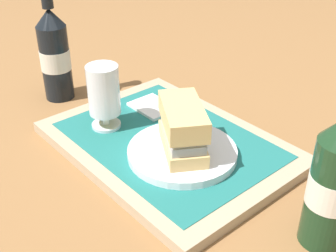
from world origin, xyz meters
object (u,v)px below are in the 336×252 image
Objects in this scene: sandwich at (182,126)px; beer_bottle at (55,53)px; plate at (182,152)px; second_bottle at (334,181)px; beer_glass at (104,95)px.

beer_bottle is (0.37, 0.03, 0.03)m from sandwich.
beer_bottle is (0.38, 0.03, 0.08)m from plate.
second_bottle reaches higher than sandwich.
sandwich reaches higher than plate.
beer_glass is 0.43m from second_bottle.
second_bottle is at bearing -170.26° from beer_glass.
plate is 0.39m from beer_bottle.
beer_glass reaches higher than plate.
sandwich is at bearing 6.07° from second_bottle.
second_bottle is (-0.26, -0.03, 0.08)m from plate.
plate is 0.05m from sandwich.
beer_bottle is (0.21, -0.01, 0.02)m from beer_glass.
sandwich is 0.17m from beer_glass.
plate is 1.32× the size of sandwich.
plate is 1.52× the size of beer_glass.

